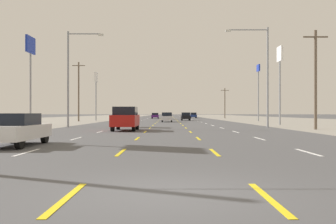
% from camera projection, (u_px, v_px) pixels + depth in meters
% --- Properties ---
extents(ground_plane, '(572.00, 572.00, 0.00)m').
position_uv_depth(ground_plane, '(168.00, 120.00, 72.99)').
color(ground_plane, '#4C4C4F').
extents(lot_apron_left, '(28.00, 440.00, 0.01)m').
position_uv_depth(lot_apron_left, '(41.00, 120.00, 72.97)').
color(lot_apron_left, gray).
rests_on(lot_apron_left, ground).
extents(lot_apron_right, '(28.00, 440.00, 0.01)m').
position_uv_depth(lot_apron_right, '(295.00, 120.00, 73.01)').
color(lot_apron_right, gray).
rests_on(lot_apron_right, ground).
extents(lane_markings, '(10.64, 227.60, 0.01)m').
position_uv_depth(lane_markings, '(168.00, 118.00, 111.49)').
color(lane_markings, white).
rests_on(lane_markings, ground).
extents(signal_span_wire, '(26.97, 0.52, 9.40)m').
position_uv_depth(signal_span_wire, '(154.00, 4.00, 13.20)').
color(signal_span_wire, brown).
rests_on(signal_span_wire, ground).
extents(sedan_far_left_nearest, '(1.80, 4.50, 1.46)m').
position_uv_depth(sedan_far_left_nearest, '(16.00, 129.00, 16.76)').
color(sedan_far_left_nearest, white).
rests_on(sedan_far_left_nearest, ground).
extents(suv_inner_left_near, '(1.98, 4.90, 1.98)m').
position_uv_depth(suv_inner_left_near, '(125.00, 118.00, 31.37)').
color(suv_inner_left_near, red).
rests_on(suv_inner_left_near, ground).
extents(hatchback_center_turn_mid, '(1.72, 3.90, 1.54)m').
position_uv_depth(hatchback_center_turn_mid, '(167.00, 117.00, 60.39)').
color(hatchback_center_turn_mid, silver).
rests_on(hatchback_center_turn_mid, ground).
extents(hatchback_inner_right_midfar, '(1.72, 3.90, 1.54)m').
position_uv_depth(hatchback_inner_right_midfar, '(185.00, 116.00, 71.99)').
color(hatchback_inner_right_midfar, black).
rests_on(hatchback_inner_right_midfar, ground).
extents(hatchback_center_turn_far, '(1.72, 3.90, 1.54)m').
position_uv_depth(hatchback_center_turn_far, '(167.00, 116.00, 83.54)').
color(hatchback_center_turn_far, '#4C196B').
rests_on(hatchback_center_turn_far, ground).
extents(sedan_inner_left_farther, '(1.80, 4.50, 1.46)m').
position_uv_depth(sedan_inner_left_farther, '(155.00, 116.00, 95.38)').
color(sedan_inner_left_farther, '#4C196B').
rests_on(sedan_inner_left_farther, ground).
extents(hatchback_far_right_farthest, '(1.72, 3.90, 1.54)m').
position_uv_depth(hatchback_far_right_farthest, '(193.00, 115.00, 103.73)').
color(hatchback_far_right_farthest, navy).
rests_on(hatchback_far_right_farthest, ground).
extents(pole_sign_left_row_1, '(0.24, 2.68, 10.48)m').
position_uv_depth(pole_sign_left_row_1, '(30.00, 56.00, 44.20)').
color(pole_sign_left_row_1, gray).
rests_on(pole_sign_left_row_1, ground).
extents(pole_sign_left_row_2, '(0.24, 2.41, 9.21)m').
position_uv_depth(pole_sign_left_row_2, '(96.00, 83.00, 71.79)').
color(pole_sign_left_row_2, gray).
rests_on(pole_sign_left_row_2, ground).
extents(pole_sign_right_row_1, '(0.24, 1.92, 9.71)m').
position_uv_depth(pole_sign_right_row_1, '(279.00, 66.00, 46.36)').
color(pole_sign_right_row_1, gray).
rests_on(pole_sign_right_row_1, ground).
extents(pole_sign_right_row_2, '(0.24, 1.73, 9.99)m').
position_uv_depth(pole_sign_right_row_2, '(258.00, 81.00, 66.11)').
color(pole_sign_right_row_2, gray).
rests_on(pole_sign_right_row_2, ground).
extents(streetlight_left_row_0, '(3.70, 0.26, 9.76)m').
position_uv_depth(streetlight_left_row_0, '(71.00, 72.00, 38.07)').
color(streetlight_left_row_0, gray).
rests_on(streetlight_left_row_0, ground).
extents(streetlight_right_row_0, '(4.40, 0.26, 10.17)m').
position_uv_depth(streetlight_right_row_0, '(263.00, 69.00, 38.09)').
color(streetlight_right_row_0, gray).
rests_on(streetlight_right_row_0, ground).
extents(utility_pole_right_row_0, '(2.20, 0.26, 8.82)m').
position_uv_depth(utility_pole_right_row_0, '(315.00, 78.00, 33.28)').
color(utility_pole_right_row_0, brown).
rests_on(utility_pole_right_row_0, ground).
extents(utility_pole_left_row_1, '(2.20, 0.26, 10.30)m').
position_uv_depth(utility_pole_left_row_1, '(78.00, 91.00, 65.16)').
color(utility_pole_left_row_1, brown).
rests_on(utility_pole_left_row_1, ground).
extents(utility_pole_right_row_2, '(2.20, 0.26, 8.10)m').
position_uv_depth(utility_pole_right_row_2, '(224.00, 103.00, 100.45)').
color(utility_pole_right_row_2, brown).
rests_on(utility_pole_right_row_2, ground).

